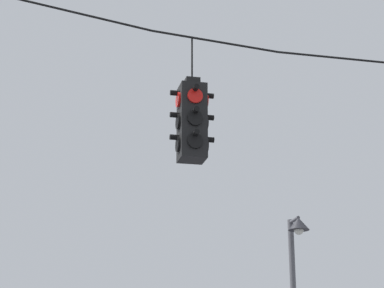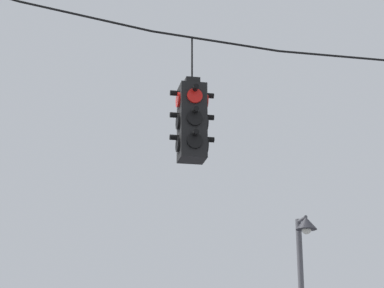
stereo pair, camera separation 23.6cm
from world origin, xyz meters
TOP-DOWN VIEW (x-y plane):
  - span_wire at (-0.00, -0.50)m, footprint 12.32×0.03m
  - traffic_light_near_left_pole at (-2.10, -0.50)m, footprint 0.58×0.58m

SIDE VIEW (x-z plane):
  - traffic_light_near_left_pole at x=-2.10m, z-range 4.09..5.81m
  - span_wire at x=0.00m, z-range 5.92..6.73m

